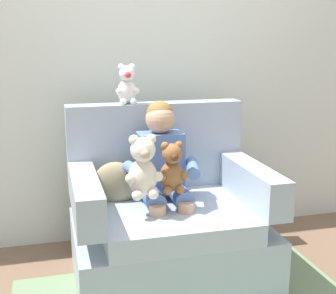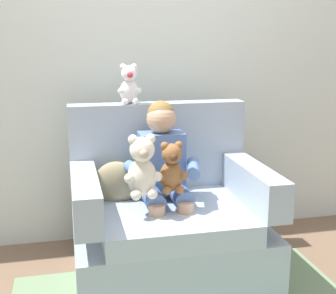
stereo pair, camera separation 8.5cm
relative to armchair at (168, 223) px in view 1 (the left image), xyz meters
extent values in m
plane|color=brown|center=(0.00, -0.04, -0.32)|extent=(8.00, 8.00, 0.00)
cube|color=silver|center=(0.00, 0.66, 0.98)|extent=(6.00, 0.10, 2.60)
cube|color=#9EADBC|center=(0.00, -0.04, -0.16)|extent=(1.10, 0.84, 0.33)
cube|color=#A6B6C6|center=(0.00, -0.11, 0.07)|extent=(0.82, 0.70, 0.12)
cube|color=#9EADBC|center=(0.00, 0.31, 0.40)|extent=(1.10, 0.14, 0.54)
cube|color=#9EADBC|center=(-0.48, -0.11, 0.24)|extent=(0.14, 0.70, 0.21)
cube|color=#9EADBC|center=(0.48, -0.11, 0.24)|extent=(0.14, 0.70, 0.21)
cube|color=#597AB7|center=(-0.02, 0.08, 0.35)|extent=(0.26, 0.16, 0.34)
sphere|color=tan|center=(-0.02, 0.08, 0.61)|extent=(0.17, 0.17, 0.17)
sphere|color=olive|center=(-0.02, 0.09, 0.63)|extent=(0.16, 0.16, 0.16)
cylinder|color=#597AB7|center=(-0.10, -0.05, 0.18)|extent=(0.11, 0.26, 0.11)
cylinder|color=tan|center=(-0.10, -0.18, 0.03)|extent=(0.09, 0.09, 0.30)
cylinder|color=#597AB7|center=(0.06, -0.05, 0.18)|extent=(0.11, 0.26, 0.11)
cylinder|color=tan|center=(0.06, -0.18, 0.03)|extent=(0.09, 0.09, 0.30)
cylinder|color=#597AB7|center=(-0.18, -0.04, 0.33)|extent=(0.13, 0.27, 0.07)
cylinder|color=#597AB7|center=(0.14, -0.04, 0.33)|extent=(0.13, 0.27, 0.07)
ellipsoid|color=silver|center=(-0.18, -0.17, 0.34)|extent=(0.16, 0.13, 0.20)
sphere|color=silver|center=(-0.18, -0.18, 0.49)|extent=(0.13, 0.13, 0.13)
sphere|color=tan|center=(-0.18, -0.24, 0.48)|extent=(0.05, 0.05, 0.05)
sphere|color=silver|center=(-0.23, -0.17, 0.55)|extent=(0.05, 0.05, 0.05)
sphere|color=silver|center=(-0.25, -0.21, 0.35)|extent=(0.05, 0.05, 0.05)
sphere|color=silver|center=(-0.22, -0.23, 0.27)|extent=(0.06, 0.06, 0.06)
sphere|color=silver|center=(-0.13, -0.17, 0.55)|extent=(0.05, 0.05, 0.05)
sphere|color=silver|center=(-0.11, -0.21, 0.35)|extent=(0.05, 0.05, 0.05)
sphere|color=silver|center=(-0.14, -0.23, 0.27)|extent=(0.06, 0.06, 0.06)
ellipsoid|color=brown|center=(-0.01, -0.13, 0.32)|extent=(0.13, 0.11, 0.17)
sphere|color=brown|center=(-0.01, -0.14, 0.45)|extent=(0.11, 0.11, 0.11)
sphere|color=#4C2D19|center=(-0.01, -0.19, 0.45)|extent=(0.04, 0.04, 0.04)
sphere|color=brown|center=(-0.05, -0.14, 0.50)|extent=(0.04, 0.04, 0.04)
sphere|color=brown|center=(-0.08, -0.17, 0.33)|extent=(0.04, 0.04, 0.04)
sphere|color=brown|center=(-0.05, -0.18, 0.26)|extent=(0.05, 0.05, 0.05)
sphere|color=brown|center=(0.02, -0.14, 0.50)|extent=(0.04, 0.04, 0.04)
sphere|color=brown|center=(0.05, -0.17, 0.33)|extent=(0.04, 0.04, 0.04)
sphere|color=brown|center=(0.02, -0.18, 0.26)|extent=(0.05, 0.05, 0.05)
ellipsoid|color=white|center=(-0.18, 0.31, 0.74)|extent=(0.11, 0.09, 0.15)
sphere|color=white|center=(-0.18, 0.30, 0.85)|extent=(0.09, 0.09, 0.09)
sphere|color=#DB333D|center=(-0.18, 0.26, 0.84)|extent=(0.04, 0.04, 0.04)
sphere|color=white|center=(-0.21, 0.30, 0.89)|extent=(0.04, 0.04, 0.04)
sphere|color=white|center=(-0.23, 0.28, 0.75)|extent=(0.04, 0.04, 0.04)
sphere|color=white|center=(-0.21, 0.27, 0.69)|extent=(0.04, 0.04, 0.04)
sphere|color=white|center=(-0.14, 0.30, 0.89)|extent=(0.04, 0.04, 0.04)
sphere|color=white|center=(-0.12, 0.28, 0.75)|extent=(0.04, 0.04, 0.04)
sphere|color=white|center=(-0.14, 0.27, 0.69)|extent=(0.04, 0.04, 0.04)
ellipsoid|color=#998C66|center=(-0.29, 0.11, 0.23)|extent=(0.27, 0.15, 0.26)
camera|label=1|loc=(-0.64, -2.45, 1.05)|focal=49.29mm
camera|label=2|loc=(-0.56, -2.47, 1.05)|focal=49.29mm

